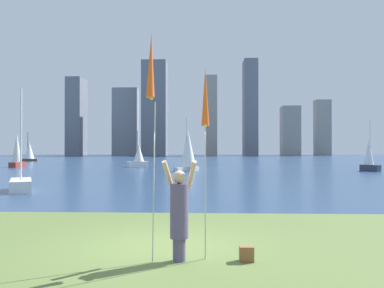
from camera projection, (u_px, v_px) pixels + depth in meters
The scene contains 18 objects.
ground at pixel (201, 163), 59.78m from camera, with size 120.00×138.00×0.12m.
person at pixel (179, 211), 7.72m from camera, with size 0.72×0.53×1.95m.
kite_flag_left at pixel (151, 71), 7.43m from camera, with size 0.16×0.77×4.37m.
kite_flag_right at pixel (205, 102), 7.96m from camera, with size 0.16×0.38×3.80m.
bag at pixel (247, 254), 7.68m from camera, with size 0.28×0.21×0.29m.
sailboat_0 at pixel (188, 150), 37.43m from camera, with size 2.36×2.72×5.00m.
sailboat_1 at pixel (369, 157), 37.19m from camera, with size 1.63×1.81×4.85m.
sailboat_4 at pixel (138, 157), 44.72m from camera, with size 2.47×1.90×4.12m.
sailboat_5 at pixel (29, 152), 64.42m from camera, with size 3.24×1.85×4.66m.
sailboat_6 at pixel (17, 152), 44.67m from camera, with size 1.16×2.19×5.39m.
sailboat_7 at pixel (21, 184), 20.08m from camera, with size 2.18×3.20×5.20m.
skyline_tower_0 at pixel (76, 117), 113.80m from camera, with size 4.22×7.24×22.04m.
skyline_tower_1 at pixel (126, 122), 116.04m from camera, with size 7.31×3.71×19.56m.
skyline_tower_2 at pixel (155, 108), 111.99m from camera, with size 6.82×5.98×26.50m.
skyline_tower_3 at pixel (211, 116), 112.55m from camera, with size 3.15×6.24×22.36m.
skyline_tower_4 at pixel (250, 108), 111.69m from camera, with size 3.73×7.54×26.65m.
skyline_tower_5 at pixel (290, 131), 108.91m from camera, with size 4.81×5.31×13.51m.
skyline_tower_6 at pixel (322, 128), 112.75m from camera, with size 4.26×3.39×15.71m.
Camera 1 is at (0.94, -8.86, 2.20)m, focal length 37.23 mm.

